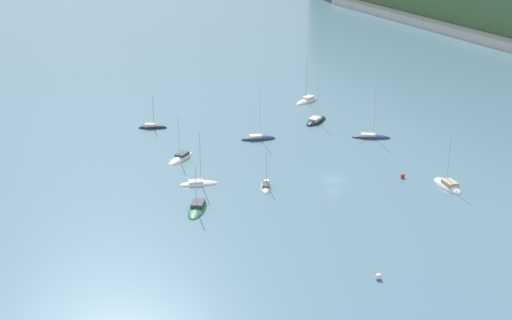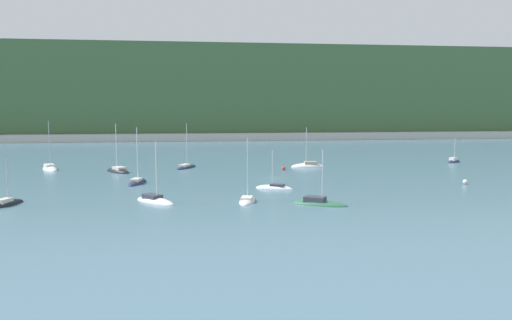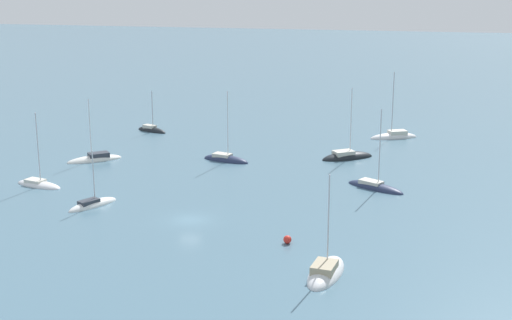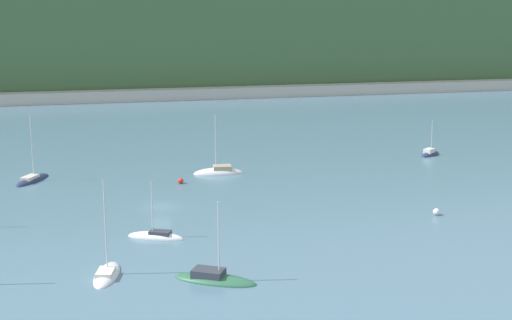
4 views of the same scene
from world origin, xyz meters
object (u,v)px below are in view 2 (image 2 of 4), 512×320
object	(u,v)px
sailboat_1	(275,188)
sailboat_10	(118,172)
sailboat_6	(155,201)
sailboat_7	(308,167)
sailboat_4	(454,162)
mooring_buoy_0	(284,168)
sailboat_3	(186,168)
mooring_buoy_1	(465,182)
sailboat_2	(319,204)
sailboat_0	(247,201)
sailboat_9	(50,169)
sailboat_5	(137,183)
sailboat_8	(7,205)

from	to	relation	value
sailboat_1	sailboat_10	size ratio (longest dim) A/B	0.64
sailboat_6	sailboat_7	size ratio (longest dim) A/B	0.96
sailboat_4	mooring_buoy_0	distance (m)	48.50
sailboat_3	mooring_buoy_1	size ratio (longest dim) A/B	12.78
sailboat_6	sailboat_2	bearing A→B (deg)	36.70
sailboat_0	sailboat_9	distance (m)	60.19
sailboat_9	mooring_buoy_0	distance (m)	54.12
sailboat_1	sailboat_6	distance (m)	22.54
sailboat_5	mooring_buoy_1	size ratio (longest dim) A/B	12.91
sailboat_0	sailboat_7	world-z (taller)	sailboat_0
sailboat_8	mooring_buoy_0	distance (m)	59.75
sailboat_2	sailboat_3	size ratio (longest dim) A/B	0.78
sailboat_3	sailboat_8	distance (m)	49.56
sailboat_2	sailboat_8	xyz separation A→B (m)	(-46.11, 5.44, -0.03)
sailboat_8	sailboat_4	bearing A→B (deg)	-42.15
sailboat_10	mooring_buoy_1	xyz separation A→B (m)	(67.50, -26.55, 0.35)
sailboat_1	sailboat_4	distance (m)	64.69
sailboat_7	mooring_buoy_0	world-z (taller)	sailboat_7
sailboat_3	sailboat_4	world-z (taller)	sailboat_3
sailboat_10	mooring_buoy_1	size ratio (longest dim) A/B	13.19
sailboat_8	mooring_buoy_0	world-z (taller)	sailboat_8
sailboat_6	sailboat_10	world-z (taller)	sailboat_10
sailboat_0	sailboat_8	size ratio (longest dim) A/B	1.31
sailboat_5	mooring_buoy_1	world-z (taller)	sailboat_5
sailboat_9	mooring_buoy_1	distance (m)	89.81
sailboat_5	sailboat_10	size ratio (longest dim) A/B	0.98
sailboat_3	sailboat_4	xyz separation A→B (m)	(69.73, 3.09, 0.03)
sailboat_8	sailboat_9	size ratio (longest dim) A/B	0.66
sailboat_5	sailboat_10	world-z (taller)	sailboat_10
sailboat_4	sailboat_10	bearing A→B (deg)	151.11
sailboat_5	sailboat_6	size ratio (longest dim) A/B	1.13
sailboat_1	sailboat_10	distance (m)	41.10
sailboat_2	sailboat_10	size ratio (longest dim) A/B	0.75
sailboat_0	sailboat_7	size ratio (longest dim) A/B	1.00
sailboat_1	sailboat_6	size ratio (longest dim) A/B	0.75
sailboat_1	sailboat_4	world-z (taller)	sailboat_1
sailboat_0	sailboat_10	distance (m)	45.39
sailboat_4	sailboat_5	world-z (taller)	sailboat_5
sailboat_0	sailboat_9	world-z (taller)	sailboat_9
sailboat_1	sailboat_8	xyz separation A→B (m)	(-41.94, -9.44, 0.02)
sailboat_4	sailboat_5	xyz separation A→B (m)	(-78.82, -26.26, -0.03)
sailboat_7	sailboat_8	distance (m)	68.36
sailboat_0	sailboat_9	bearing A→B (deg)	56.43
sailboat_4	sailboat_8	bearing A→B (deg)	170.54
sailboat_1	sailboat_2	size ratio (longest dim) A/B	0.85
sailboat_1	sailboat_4	size ratio (longest dim) A/B	1.05
sailboat_9	sailboat_10	bearing A→B (deg)	42.14
sailboat_2	sailboat_10	bearing A→B (deg)	160.47
sailboat_6	sailboat_5	bearing A→B (deg)	151.86
sailboat_8	mooring_buoy_0	size ratio (longest dim) A/B	9.32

